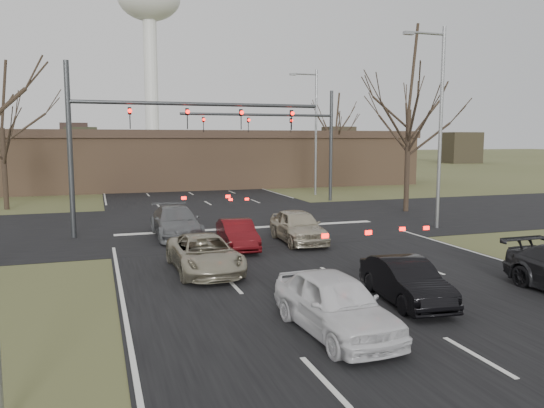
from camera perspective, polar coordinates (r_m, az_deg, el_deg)
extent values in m
plane|color=#4E522C|center=(15.37, 11.58, -10.29)|extent=(360.00, 360.00, 0.00)
cube|color=black|center=(73.20, -12.56, 3.31)|extent=(14.00, 300.00, 0.02)
cube|color=black|center=(29.01, -3.35, -1.96)|extent=(200.00, 14.00, 0.02)
cube|color=brown|center=(51.59, -7.88, 4.48)|extent=(42.00, 10.00, 4.60)
cube|color=#38281E|center=(51.55, -7.93, 7.42)|extent=(42.40, 10.40, 0.70)
cylinder|color=silver|center=(133.94, -12.86, 12.20)|extent=(3.20, 3.20, 34.00)
cylinder|color=#383A3D|center=(25.71, -20.90, 5.37)|extent=(0.24, 0.24, 8.00)
cylinder|color=#383A3D|center=(26.20, -7.67, 10.60)|extent=(12.00, 0.18, 0.18)
imported|color=black|center=(25.74, -15.04, 8.93)|extent=(0.16, 0.20, 1.00)
imported|color=black|center=(26.04, -9.10, 9.06)|extent=(0.16, 0.20, 1.00)
imported|color=black|center=(26.61, -3.36, 9.09)|extent=(0.16, 0.20, 1.00)
imported|color=black|center=(27.42, 2.10, 9.03)|extent=(0.16, 0.20, 1.00)
cylinder|color=#383A3D|center=(39.28, 6.35, 6.20)|extent=(0.24, 0.24, 8.00)
cylinder|color=#383A3D|center=(37.35, -1.40, 9.58)|extent=(11.00, 0.18, 0.18)
imported|color=black|center=(38.08, 2.04, 8.47)|extent=(0.16, 0.20, 1.00)
imported|color=black|center=(37.10, -2.57, 8.51)|extent=(0.16, 0.20, 1.00)
imported|color=black|center=(36.37, -7.39, 8.49)|extent=(0.16, 0.20, 1.00)
cylinder|color=gray|center=(28.00, 17.67, 7.64)|extent=(0.18, 0.18, 10.00)
cylinder|color=gray|center=(27.88, 16.29, 17.21)|extent=(2.00, 0.12, 0.12)
cube|color=gray|center=(27.33, 14.48, 17.37)|extent=(0.50, 0.25, 0.15)
cylinder|color=gray|center=(43.14, 4.74, 7.62)|extent=(0.18, 0.18, 10.00)
cylinder|color=gray|center=(43.05, 3.54, 13.77)|extent=(2.00, 0.12, 0.12)
cube|color=gray|center=(42.68, 2.26, 13.77)|extent=(0.50, 0.25, 0.15)
cylinder|color=black|center=(34.11, 14.35, 4.50)|extent=(0.32, 0.32, 6.33)
cylinder|color=black|center=(38.14, -26.84, 3.38)|extent=(0.32, 0.32, 5.23)
cylinder|color=black|center=(52.72, 6.81, 4.74)|extent=(0.32, 0.32, 4.95)
imported|color=#A09A82|center=(18.35, -7.27, -5.34)|extent=(2.18, 4.56, 1.26)
imported|color=white|center=(12.67, 6.81, -10.57)|extent=(1.94, 4.31, 1.44)
imported|color=black|center=(15.34, 14.21, -8.02)|extent=(1.67, 3.83, 1.23)
imported|color=slate|center=(24.93, -10.30, -1.92)|extent=(2.03, 4.92, 1.42)
imported|color=#4F0B0F|center=(22.03, -3.75, -3.29)|extent=(1.50, 3.71, 1.20)
imported|color=#B7AD94|center=(23.31, 2.81, -2.40)|extent=(1.91, 4.33, 1.45)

